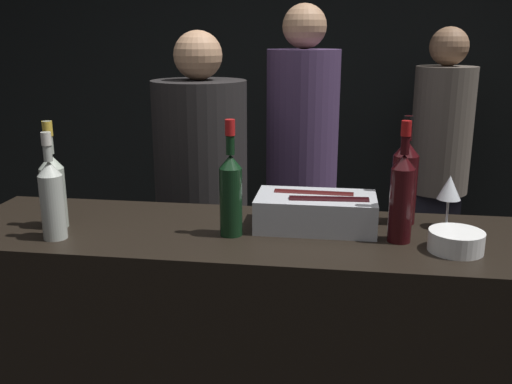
# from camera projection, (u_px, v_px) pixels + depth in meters

# --- Properties ---
(wall_back_chalkboard) EXTENTS (6.40, 0.06, 2.80)m
(wall_back_chalkboard) POSITION_uv_depth(u_px,v_px,m) (303.00, 72.00, 3.77)
(wall_back_chalkboard) COLOR black
(wall_back_chalkboard) RESTS_ON ground_plane
(bar_counter) EXTENTS (1.91, 0.54, 1.04)m
(bar_counter) POSITION_uv_depth(u_px,v_px,m) (255.00, 378.00, 1.92)
(bar_counter) COLOR black
(bar_counter) RESTS_ON ground_plane
(ice_bin_with_bottles) EXTENTS (0.37, 0.21, 0.11)m
(ice_bin_with_bottles) POSITION_uv_depth(u_px,v_px,m) (317.00, 210.00, 1.80)
(ice_bin_with_bottles) COLOR #B7BABF
(ice_bin_with_bottles) RESTS_ON bar_counter
(bowl_white) EXTENTS (0.15, 0.15, 0.06)m
(bowl_white) POSITION_uv_depth(u_px,v_px,m) (456.00, 241.00, 1.61)
(bowl_white) COLOR white
(bowl_white) RESTS_ON bar_counter
(wine_glass) EXTENTS (0.07, 0.07, 0.17)m
(wine_glass) POSITION_uv_depth(u_px,v_px,m) (449.00, 189.00, 1.78)
(wine_glass) COLOR silver
(wine_glass) RESTS_ON bar_counter
(red_wine_bottle_tall) EXTENTS (0.07, 0.07, 0.36)m
(red_wine_bottle_tall) POSITION_uv_depth(u_px,v_px,m) (402.00, 194.00, 1.65)
(red_wine_bottle_tall) COLOR black
(red_wine_bottle_tall) RESTS_ON bar_counter
(red_wine_bottle_black_foil) EXTENTS (0.08, 0.08, 0.35)m
(red_wine_bottle_black_foil) POSITION_uv_depth(u_px,v_px,m) (404.00, 180.00, 1.82)
(red_wine_bottle_black_foil) COLOR black
(red_wine_bottle_black_foil) RESTS_ON bar_counter
(rose_wine_bottle) EXTENTS (0.08, 0.08, 0.34)m
(rose_wine_bottle) POSITION_uv_depth(u_px,v_px,m) (53.00, 187.00, 1.79)
(rose_wine_bottle) COLOR #9EA899
(rose_wine_bottle) RESTS_ON bar_counter
(red_wine_bottle_burgundy) EXTENTS (0.07, 0.07, 0.35)m
(red_wine_bottle_burgundy) POSITION_uv_depth(u_px,v_px,m) (231.00, 190.00, 1.71)
(red_wine_bottle_burgundy) COLOR black
(red_wine_bottle_burgundy) RESTS_ON bar_counter
(white_wine_bottle) EXTENTS (0.07, 0.07, 0.32)m
(white_wine_bottle) POSITION_uv_depth(u_px,v_px,m) (52.00, 197.00, 1.68)
(white_wine_bottle) COLOR #B2B7AD
(white_wine_bottle) RESTS_ON bar_counter
(person_in_hoodie) EXTENTS (0.36, 0.36, 1.78)m
(person_in_hoodie) POSITION_uv_depth(u_px,v_px,m) (301.00, 167.00, 2.86)
(person_in_hoodie) COLOR black
(person_in_hoodie) RESTS_ON ground_plane
(person_blond_tee) EXTENTS (0.42, 0.42, 1.66)m
(person_blond_tee) POSITION_uv_depth(u_px,v_px,m) (202.00, 199.00, 2.60)
(person_blond_tee) COLOR black
(person_blond_tee) RESTS_ON ground_plane
(person_grey_polo) EXTENTS (0.33, 0.33, 1.68)m
(person_grey_polo) POSITION_uv_depth(u_px,v_px,m) (439.00, 161.00, 3.25)
(person_grey_polo) COLOR black
(person_grey_polo) RESTS_ON ground_plane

